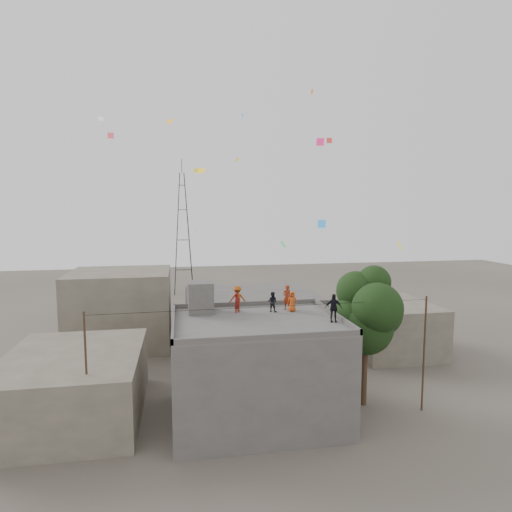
% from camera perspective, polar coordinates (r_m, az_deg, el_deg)
% --- Properties ---
extents(ground, '(140.00, 140.00, 0.00)m').
position_cam_1_polar(ground, '(28.16, 0.08, -20.65)').
color(ground, '#4A443D').
rests_on(ground, ground).
extents(main_building, '(10.00, 8.00, 6.10)m').
position_cam_1_polar(main_building, '(26.91, 0.08, -14.85)').
color(main_building, '#4C4946').
rests_on(main_building, ground).
extents(parapet, '(10.00, 8.00, 0.30)m').
position_cam_1_polar(parapet, '(25.93, 0.08, -8.24)').
color(parapet, '#4C4946').
rests_on(parapet, main_building).
extents(stair_head_box, '(1.60, 1.80, 2.00)m').
position_cam_1_polar(stair_head_box, '(27.91, -7.38, -5.45)').
color(stair_head_box, '#4C4946').
rests_on(stair_head_box, main_building).
extents(neighbor_west, '(8.00, 10.00, 4.00)m').
position_cam_1_polar(neighbor_west, '(29.53, -23.07, -15.59)').
color(neighbor_west, '#5C5648').
rests_on(neighbor_west, ground).
extents(neighbor_north, '(12.00, 9.00, 5.00)m').
position_cam_1_polar(neighbor_north, '(40.55, -0.65, -8.34)').
color(neighbor_north, '#4C4946').
rests_on(neighbor_north, ground).
extents(neighbor_northwest, '(9.00, 8.00, 7.00)m').
position_cam_1_polar(neighbor_northwest, '(42.11, -17.56, -6.68)').
color(neighbor_northwest, '#5C5648').
rests_on(neighbor_northwest, ground).
extents(neighbor_east, '(7.00, 8.00, 4.40)m').
position_cam_1_polar(neighbor_east, '(40.69, 17.47, -9.02)').
color(neighbor_east, '#5C5648').
rests_on(neighbor_east, ground).
extents(tree, '(4.90, 4.60, 9.10)m').
position_cam_1_polar(tree, '(28.70, 14.62, -7.32)').
color(tree, black).
rests_on(tree, ground).
extents(utility_line, '(20.12, 0.62, 7.40)m').
position_cam_1_polar(utility_line, '(25.58, 1.73, -14.15)').
color(utility_line, black).
rests_on(utility_line, ground).
extents(transmission_tower, '(2.97, 2.97, 20.01)m').
position_cam_1_polar(transmission_tower, '(64.80, -9.72, 2.98)').
color(transmission_tower, black).
rests_on(transmission_tower, ground).
extents(person_red_adult, '(0.67, 0.51, 1.64)m').
position_cam_1_polar(person_red_adult, '(28.63, 4.14, -5.48)').
color(person_red_adult, maroon).
rests_on(person_red_adult, main_building).
extents(person_orange_child, '(0.69, 0.49, 1.33)m').
position_cam_1_polar(person_orange_child, '(28.05, 4.84, -6.06)').
color(person_orange_child, '#C14816').
rests_on(person_orange_child, main_building).
extents(person_dark_child, '(0.80, 0.75, 1.31)m').
position_cam_1_polar(person_dark_child, '(27.93, 2.20, -6.12)').
color(person_dark_child, black).
rests_on(person_dark_child, main_building).
extents(person_dark_adult, '(1.05, 0.58, 1.69)m').
position_cam_1_polar(person_dark_adult, '(25.81, 10.28, -6.83)').
color(person_dark_adult, black).
rests_on(person_dark_adult, main_building).
extents(person_orange_adult, '(1.10, 0.66, 1.67)m').
position_cam_1_polar(person_orange_adult, '(28.10, -2.49, -5.67)').
color(person_orange_adult, '#9D4412').
rests_on(person_orange_adult, main_building).
extents(person_red_child, '(0.55, 0.54, 1.28)m').
position_cam_1_polar(person_red_child, '(27.70, -2.53, -6.26)').
color(person_red_child, maroon).
rests_on(person_red_child, main_building).
extents(kites, '(19.83, 17.98, 12.60)m').
position_cam_1_polar(kites, '(31.94, 0.36, 11.17)').
color(kites, red).
rests_on(kites, ground).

